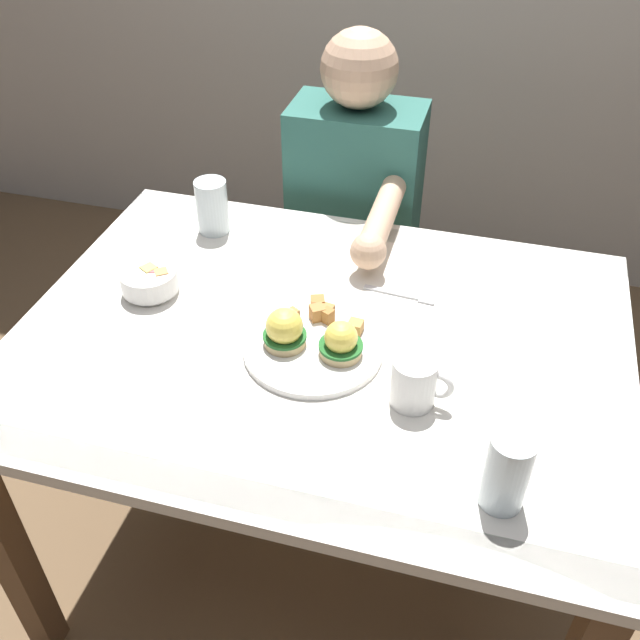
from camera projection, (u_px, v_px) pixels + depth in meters
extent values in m
plane|color=brown|center=(320.00, 549.00, 1.87)|extent=(6.00, 6.00, 0.00)
cube|color=white|center=(320.00, 341.00, 1.41)|extent=(1.20, 0.90, 0.03)
cube|color=#3F7F51|center=(251.00, 497.00, 1.10)|extent=(1.20, 0.06, 0.00)
cube|color=#3F7F51|center=(364.00, 232.00, 1.70)|extent=(1.20, 0.06, 0.00)
cube|color=brown|center=(11.00, 553.00, 1.46)|extent=(0.06, 0.06, 0.71)
cube|color=brown|center=(174.00, 317.00, 2.05)|extent=(0.06, 0.06, 0.71)
cube|color=brown|center=(566.00, 389.00, 1.83)|extent=(0.06, 0.06, 0.71)
cylinder|color=white|center=(314.00, 348.00, 1.36)|extent=(0.27, 0.27, 0.01)
cylinder|color=tan|center=(285.00, 340.00, 1.35)|extent=(0.08, 0.08, 0.02)
cylinder|color=#236028|center=(285.00, 335.00, 1.35)|extent=(0.08, 0.08, 0.01)
sphere|color=#F7DB56|center=(284.00, 326.00, 1.33)|extent=(0.07, 0.07, 0.07)
cylinder|color=tan|center=(341.00, 350.00, 1.33)|extent=(0.08, 0.08, 0.02)
cylinder|color=#236028|center=(341.00, 346.00, 1.32)|extent=(0.08, 0.08, 0.01)
sphere|color=#F7DB56|center=(341.00, 337.00, 1.31)|extent=(0.06, 0.06, 0.06)
cube|color=tan|center=(355.00, 327.00, 1.38)|extent=(0.03, 0.03, 0.02)
cube|color=#AD7038|center=(318.00, 304.00, 1.43)|extent=(0.04, 0.04, 0.03)
cube|color=#B77A42|center=(293.00, 317.00, 1.40)|extent=(0.03, 0.03, 0.03)
cube|color=#B77A42|center=(326.00, 312.00, 1.41)|extent=(0.03, 0.03, 0.03)
cube|color=#AD7038|center=(328.00, 316.00, 1.40)|extent=(0.03, 0.03, 0.03)
cube|color=#B77A42|center=(317.00, 313.00, 1.41)|extent=(0.04, 0.04, 0.03)
cylinder|color=white|center=(151.00, 290.00, 1.51)|extent=(0.10, 0.10, 0.01)
cylinder|color=white|center=(149.00, 280.00, 1.49)|extent=(0.12, 0.12, 0.04)
cube|color=#F4A85B|center=(143.00, 280.00, 1.49)|extent=(0.03, 0.03, 0.02)
cube|color=#F4DB66|center=(149.00, 272.00, 1.49)|extent=(0.04, 0.04, 0.03)
cube|color=#F4A85B|center=(162.00, 276.00, 1.48)|extent=(0.04, 0.04, 0.03)
cube|color=#EA6B70|center=(152.00, 273.00, 1.48)|extent=(0.03, 0.03, 0.02)
cube|color=#B7E093|center=(158.00, 278.00, 1.50)|extent=(0.03, 0.03, 0.02)
cylinder|color=white|center=(414.00, 382.00, 1.23)|extent=(0.08, 0.08, 0.09)
cylinder|color=black|center=(416.00, 364.00, 1.20)|extent=(0.07, 0.07, 0.01)
torus|color=white|center=(438.00, 385.00, 1.22)|extent=(0.06, 0.02, 0.06)
cube|color=silver|center=(391.00, 292.00, 1.50)|extent=(0.12, 0.02, 0.00)
cube|color=silver|center=(427.00, 300.00, 1.48)|extent=(0.04, 0.03, 0.00)
cylinder|color=silver|center=(507.00, 471.00, 1.05)|extent=(0.07, 0.07, 0.14)
cylinder|color=silver|center=(504.00, 484.00, 1.07)|extent=(0.06, 0.06, 0.08)
cylinder|color=silver|center=(212.00, 206.00, 1.66)|extent=(0.08, 0.08, 0.13)
cylinder|color=silver|center=(213.00, 215.00, 1.68)|extent=(0.07, 0.07, 0.08)
cylinder|color=#33333D|center=(314.00, 346.00, 2.15)|extent=(0.11, 0.11, 0.45)
cylinder|color=#33333D|center=(372.00, 357.00, 2.12)|extent=(0.11, 0.11, 0.45)
cube|color=#2D665B|center=(355.00, 196.00, 1.91)|extent=(0.34, 0.20, 0.50)
sphere|color=#DBAD89|center=(359.00, 69.00, 1.69)|extent=(0.19, 0.19, 0.19)
cylinder|color=#DBAD89|center=(382.00, 216.00, 1.64)|extent=(0.06, 0.30, 0.06)
sphere|color=#DBAD89|center=(368.00, 251.00, 1.52)|extent=(0.08, 0.08, 0.08)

